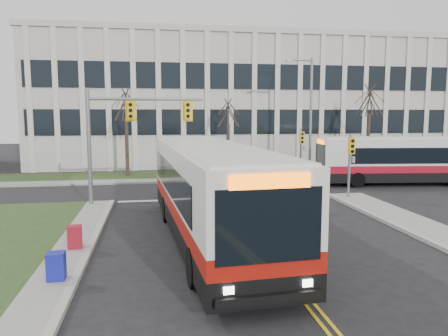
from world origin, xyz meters
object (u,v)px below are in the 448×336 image
bus_main (210,194)px  newspaper_box_red (75,239)px  streetlight (309,110)px  newspaper_box_blue (56,268)px  directory_sign (236,161)px  bus_cross (406,161)px

bus_main → newspaper_box_red: 5.20m
streetlight → newspaper_box_red: 22.94m
newspaper_box_blue → newspaper_box_red: 3.06m
streetlight → newspaper_box_blue: streetlight is taller
newspaper_box_blue → newspaper_box_red: bearing=88.8°
bus_main → newspaper_box_red: bus_main is taller
directory_sign → bus_cross: size_ratio=0.16×
directory_sign → bus_cross: bus_cross is taller
streetlight → bus_main: size_ratio=0.67×
streetlight → bus_cross: bearing=-41.2°
streetlight → bus_main: bearing=-121.1°
bus_main → newspaper_box_red: size_ratio=14.52×
newspaper_box_blue → streetlight: bearing=52.1°
bus_main → streetlight: bearing=54.8°
bus_main → newspaper_box_red: (-4.99, -0.57, -1.36)m
bus_cross → newspaper_box_blue: bearing=-47.0°
bus_cross → newspaper_box_red: (-20.31, -12.06, -1.15)m
directory_sign → streetlight: bearing=-13.2°
bus_cross → newspaper_box_blue: size_ratio=12.83×
newspaper_box_red → bus_main: bearing=-0.7°
bus_main → newspaper_box_blue: 6.32m
directory_sign → newspaper_box_blue: 23.18m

